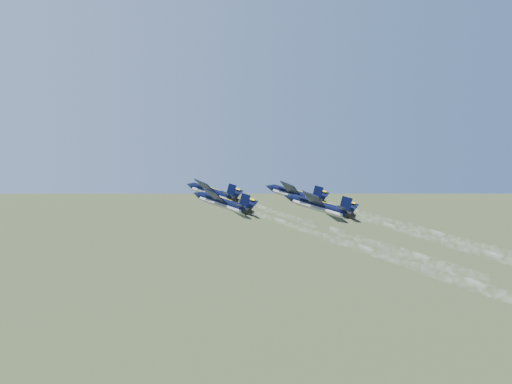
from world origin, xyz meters
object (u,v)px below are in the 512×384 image
jet_lead (212,192)px  jet_right (295,195)px  jet_slot (319,206)px  jet_left (222,203)px

jet_lead → jet_right: 16.52m
jet_lead → jet_right: same height
jet_right → jet_slot: bearing=-125.9°
jet_lead → jet_right: size_ratio=1.00×
jet_lead → jet_left: (-5.95, -14.21, 0.00)m
jet_left → jet_right: 17.72m
jet_right → jet_slot: same height
jet_left → jet_slot: bearing=-60.3°
jet_lead → jet_slot: bearing=-91.7°
jet_lead → jet_slot: size_ratio=1.00×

